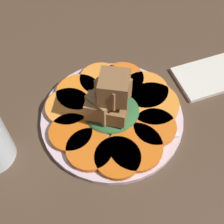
{
  "coord_description": "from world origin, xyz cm",
  "views": [
    {
      "loc": [
        -10.77,
        -29.43,
        49.42
      ],
      "look_at": [
        0.0,
        0.0,
        4.1
      ],
      "focal_mm": 50.0,
      "sensor_mm": 36.0,
      "label": 1
    }
  ],
  "objects": [
    {
      "name": "carrot_slice_5",
      "position": [
        -2.12,
        -8.45,
        3.55
      ],
      "size": [
        7.66,
        7.66,
        0.91
      ],
      "primitive_type": "cylinder",
      "color": "#D66114",
      "rests_on": "plate"
    },
    {
      "name": "carrot_slice_9",
      "position": [
        7.65,
        2.89,
        3.55
      ],
      "size": [
        8.75,
        8.75,
        0.91
      ],
      "primitive_type": "cylinder",
      "color": "orange",
      "rests_on": "plate"
    },
    {
      "name": "carrot_slice_2",
      "position": [
        -6.97,
        4.14,
        3.55
      ],
      "size": [
        8.19,
        8.19,
        0.91
      ],
      "primitive_type": "cylinder",
      "color": "orange",
      "rests_on": "plate"
    },
    {
      "name": "carrot_slice_7",
      "position": [
        6.01,
        -5.21,
        3.55
      ],
      "size": [
        7.49,
        7.49,
        0.91
      ],
      "primitive_type": "cylinder",
      "color": "orange",
      "rests_on": "plate"
    },
    {
      "name": "table_slab",
      "position": [
        0.0,
        0.0,
        1.0
      ],
      "size": [
        120.0,
        120.0,
        2.0
      ],
      "primitive_type": "cube",
      "color": "#4C3828",
      "rests_on": "ground"
    },
    {
      "name": "plate",
      "position": [
        0.0,
        0.0,
        2.52
      ],
      "size": [
        25.61,
        25.61,
        1.05
      ],
      "color": "silver",
      "rests_on": "table_slab"
    },
    {
      "name": "napkin",
      "position": [
        22.4,
        2.53,
        2.4
      ],
      "size": [
        14.7,
        8.82,
        0.8
      ],
      "color": "silver",
      "rests_on": "table_slab"
    },
    {
      "name": "fork",
      "position": [
        0.53,
        -5.41,
        3.3
      ],
      "size": [
        17.06,
        5.97,
        0.4
      ],
      "rotation": [
        0.0,
        0.0,
        -0.25
      ],
      "color": "silver",
      "rests_on": "plate"
    },
    {
      "name": "carrot_slice_8",
      "position": [
        7.75,
        -0.54,
        3.55
      ],
      "size": [
        9.56,
        9.56,
        0.91
      ],
      "primitive_type": "cylinder",
      "color": "orange",
      "rests_on": "plate"
    },
    {
      "name": "carrot_slice_10",
      "position": [
        4.85,
        6.99,
        3.55
      ],
      "size": [
        7.95,
        7.95,
        0.91
      ],
      "primitive_type": "cylinder",
      "color": "orange",
      "rests_on": "plate"
    },
    {
      "name": "carrot_slice_1",
      "position": [
        -4.2,
        6.63,
        3.55
      ],
      "size": [
        8.45,
        8.45,
        0.91
      ],
      "primitive_type": "cylinder",
      "color": "orange",
      "rests_on": "plate"
    },
    {
      "name": "carrot_slice_3",
      "position": [
        -7.99,
        -1.25,
        3.55
      ],
      "size": [
        7.49,
        7.49,
        0.91
      ],
      "primitive_type": "cylinder",
      "color": "#D66014",
      "rests_on": "plate"
    },
    {
      "name": "carrot_slice_6",
      "position": [
        1.41,
        -7.62,
        3.55
      ],
      "size": [
        9.11,
        9.11,
        0.91
      ],
      "primitive_type": "cylinder",
      "color": "orange",
      "rests_on": "plate"
    },
    {
      "name": "carrot_slice_0",
      "position": [
        0.73,
        8.28,
        3.55
      ],
      "size": [
        8.15,
        8.15,
        0.91
      ],
      "primitive_type": "cylinder",
      "color": "orange",
      "rests_on": "plate"
    },
    {
      "name": "carrot_slice_4",
      "position": [
        -5.94,
        -5.44,
        3.55
      ],
      "size": [
        7.87,
        7.87,
        0.91
      ],
      "primitive_type": "cylinder",
      "color": "orange",
      "rests_on": "plate"
    },
    {
      "name": "center_pile",
      "position": [
        -0.44,
        -0.41,
        7.63
      ],
      "size": [
        10.11,
        8.92,
        11.18
      ],
      "color": "#2D6033",
      "rests_on": "plate"
    }
  ]
}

